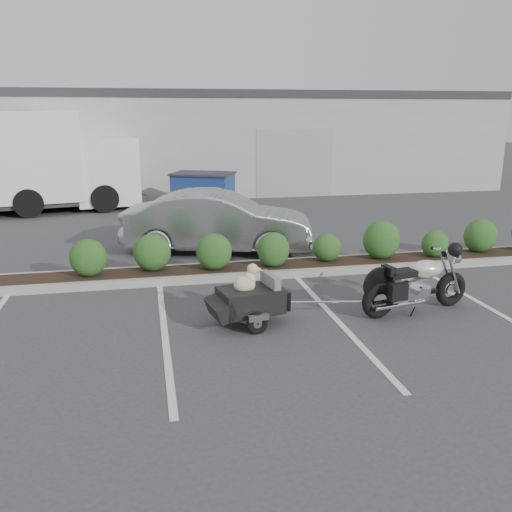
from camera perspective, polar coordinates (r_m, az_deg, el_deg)
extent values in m
plane|color=#38383A|center=(8.96, -0.07, -5.97)|extent=(90.00, 90.00, 0.00)
cube|color=#9E9E93|center=(11.19, 2.68, -1.30)|extent=(12.00, 1.00, 0.15)
cube|color=#9EA099|center=(25.29, -8.02, 12.07)|extent=(26.00, 10.00, 4.00)
torus|color=black|center=(8.86, 12.75, -4.59)|extent=(0.62, 0.27, 0.60)
torus|color=black|center=(9.76, 19.80, -3.29)|extent=(0.62, 0.27, 0.60)
cylinder|color=silver|center=(8.86, 12.75, -4.59)|extent=(0.27, 0.15, 0.25)
cylinder|color=silver|center=(9.76, 19.80, -3.29)|extent=(0.23, 0.13, 0.21)
cylinder|color=silver|center=(9.57, 20.05, -1.61)|extent=(0.39, 0.12, 0.79)
cylinder|color=silver|center=(9.69, 19.34, -1.34)|extent=(0.39, 0.12, 0.79)
cylinder|color=silver|center=(9.45, 19.23, 0.39)|extent=(0.15, 0.62, 0.03)
cylinder|color=silver|center=(9.65, 20.26, -0.28)|extent=(0.14, 0.18, 0.16)
sphere|color=black|center=(9.21, 20.23, 0.63)|extent=(0.27, 0.27, 0.23)
cube|color=silver|center=(9.21, 16.19, -3.19)|extent=(0.54, 0.39, 0.30)
cube|color=black|center=(9.30, 16.56, -3.79)|extent=(0.80, 0.25, 0.07)
ellipsoid|color=beige|center=(9.28, 17.47, -1.31)|extent=(0.64, 0.44, 0.29)
cube|color=black|center=(8.97, 14.98, -1.79)|extent=(0.53, 0.36, 0.11)
cube|color=black|center=(8.81, 13.78, -1.48)|extent=(0.16, 0.28, 0.14)
cylinder|color=silver|center=(8.94, 14.96, -4.97)|extent=(0.93, 0.26, 0.08)
cylinder|color=silver|center=(9.18, 13.74, -4.37)|extent=(0.93, 0.26, 0.08)
cube|color=black|center=(8.71, 14.74, -3.69)|extent=(0.32, 0.18, 0.27)
cube|color=black|center=(8.35, -0.61, -4.65)|extent=(1.04, 0.81, 0.37)
cube|color=slate|center=(8.40, 1.52, -2.80)|extent=(0.21, 0.56, 0.27)
cube|color=slate|center=(8.33, -0.33, -4.00)|extent=(0.72, 0.67, 0.04)
cube|color=black|center=(8.20, -3.78, -5.50)|extent=(0.46, 0.70, 0.33)
cube|color=black|center=(8.55, 2.49, -4.48)|extent=(0.26, 0.47, 0.30)
torus|color=black|center=(8.09, 0.13, -7.11)|extent=(0.36, 0.17, 0.35)
torus|color=black|center=(8.74, -1.82, -5.41)|extent=(0.36, 0.17, 0.35)
cube|color=silver|center=(8.02, 0.25, -6.51)|extent=(0.33, 0.13, 0.09)
cube|color=silver|center=(8.74, -1.93, -4.66)|extent=(0.33, 0.13, 0.09)
cylinder|color=black|center=(8.41, -0.89, -6.23)|extent=(0.19, 0.79, 0.04)
cylinder|color=silver|center=(8.66, 3.76, -4.68)|extent=(0.53, 0.14, 0.03)
ellipsoid|color=beige|center=(8.25, -1.22, -3.03)|extent=(0.37, 0.29, 0.27)
ellipsoid|color=beige|center=(8.26, -0.71, -2.49)|extent=(0.22, 0.22, 0.25)
sphere|color=beige|center=(8.23, -0.37, -1.38)|extent=(0.20, 0.20, 0.17)
ellipsoid|color=beige|center=(8.26, 0.15, -1.44)|extent=(0.14, 0.09, 0.06)
sphere|color=black|center=(8.29, 0.48, -1.40)|extent=(0.04, 0.04, 0.03)
ellipsoid|color=beige|center=(8.17, -0.46, -1.38)|extent=(0.05, 0.04, 0.09)
ellipsoid|color=beige|center=(8.25, -0.73, -1.20)|extent=(0.05, 0.04, 0.09)
cylinder|color=beige|center=(8.27, -0.39, -3.69)|extent=(0.05, 0.05, 0.11)
cylinder|color=beige|center=(8.37, -0.67, -3.47)|extent=(0.05, 0.05, 0.11)
imported|color=#9D9DA4|center=(12.65, -3.98, 3.57)|extent=(4.58, 2.61, 1.43)
cube|color=navy|center=(18.02, -5.56, 6.62)|extent=(2.19, 1.88, 1.23)
cube|color=#2D2D30|center=(17.94, -5.61, 8.63)|extent=(2.32, 2.02, 0.06)
cube|color=white|center=(19.49, -15.68, 8.67)|extent=(2.43, 2.67, 2.21)
cube|color=black|center=(19.52, -15.62, 7.79)|extent=(0.46, 1.89, 1.01)
cube|color=white|center=(19.28, -25.12, 9.42)|extent=(5.02, 3.29, 2.82)
cube|color=#2D2D30|center=(19.43, -22.28, 5.40)|extent=(7.34, 3.57, 0.20)
cylinder|color=black|center=(18.47, -15.64, 5.83)|extent=(0.94, 0.46, 0.91)
cylinder|color=black|center=(20.65, -16.51, 6.68)|extent=(0.94, 0.46, 0.91)
cylinder|color=black|center=(18.32, -22.84, 5.14)|extent=(0.94, 0.46, 0.91)
cylinder|color=black|center=(20.51, -22.95, 6.06)|extent=(0.94, 0.46, 0.91)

